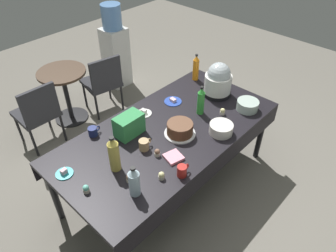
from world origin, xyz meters
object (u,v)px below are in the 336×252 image
object	(u,v)px
potluck_table	(168,135)
dessert_plate_teal	(64,173)
cupcake_rose	(223,111)
cupcake_vanilla	(157,153)
soda_bottle_lime_soda	(201,101)
soda_bottle_orange_juice	(196,68)
soda_bottle_water	(134,182)
water_cooler	(115,49)
cupcake_lemon	(161,176)
coffee_mug_navy	(93,131)
coffee_mug_red	(182,171)
ceramic_snack_bowl	(221,129)
cupcake_mint	(86,189)
soda_carton	(129,125)
maroon_chair_left	(38,111)
glass_salad_bowl	(248,105)
dessert_plate_white	(144,113)
dessert_plate_cobalt	(173,101)
slow_cooker	(218,80)
round_cafe_table	(65,87)
coffee_mug_tan	(144,145)
maroon_chair_right	(103,81)
frosted_layer_cake	(180,129)
soda_bottle_ginger_ale	(114,154)
cupcake_cocoa	(129,178)

from	to	relation	value
potluck_table	dessert_plate_teal	distance (m)	1.00
cupcake_rose	cupcake_vanilla	bearing A→B (deg)	175.93
soda_bottle_lime_soda	soda_bottle_orange_juice	size ratio (longest dim) A/B	0.97
soda_bottle_water	water_cooler	distance (m)	2.88
dessert_plate_teal	cupcake_lemon	bearing A→B (deg)	-50.36
soda_bottle_orange_juice	coffee_mug_navy	xyz separation A→B (m)	(-1.41, 0.05, -0.10)
cupcake_lemon	coffee_mug_red	world-z (taller)	coffee_mug_red
ceramic_snack_bowl	cupcake_mint	xyz separation A→B (m)	(-1.26, 0.33, -0.02)
soda_carton	maroon_chair_left	world-z (taller)	soda_carton
soda_bottle_orange_juice	glass_salad_bowl	bearing A→B (deg)	-97.66
dessert_plate_white	cupcake_rose	distance (m)	0.78
soda_bottle_lime_soda	coffee_mug_red	world-z (taller)	soda_bottle_lime_soda
cupcake_lemon	coffee_mug_navy	xyz separation A→B (m)	(-0.05, 0.82, 0.01)
dessert_plate_teal	cupcake_rose	bearing A→B (deg)	-16.65
water_cooler	ceramic_snack_bowl	bearing A→B (deg)	-105.82
cupcake_vanilla	soda_carton	bearing A→B (deg)	85.48
dessert_plate_cobalt	soda_carton	distance (m)	0.66
potluck_table	coffee_mug_navy	size ratio (longest dim) A/B	17.92
slow_cooker	round_cafe_table	size ratio (longest dim) A/B	0.52
coffee_mug_tan	maroon_chair_right	xyz separation A→B (m)	(0.71, 1.56, -0.31)
ceramic_snack_bowl	coffee_mug_red	bearing A→B (deg)	-172.57
ceramic_snack_bowl	soda_carton	world-z (taller)	soda_carton
frosted_layer_cake	glass_salad_bowl	size ratio (longest dim) A/B	1.32
potluck_table	soda_bottle_water	distance (m)	0.80
slow_cooker	coffee_mug_navy	xyz separation A→B (m)	(-1.32, 0.42, -0.13)
dessert_plate_cobalt	soda_bottle_ginger_ale	xyz separation A→B (m)	(-1.02, -0.30, 0.15)
coffee_mug_navy	maroon_chair_left	xyz separation A→B (m)	(-0.04, 1.08, -0.30)
cupcake_lemon	cupcake_cocoa	xyz separation A→B (m)	(-0.19, 0.16, 0.00)
water_cooler	maroon_chair_right	bearing A→B (deg)	-142.42
soda_bottle_orange_juice	soda_bottle_water	bearing A→B (deg)	-155.54
dessert_plate_white	cupcake_vanilla	world-z (taller)	cupcake_vanilla
round_cafe_table	soda_bottle_water	bearing A→B (deg)	-107.49
glass_salad_bowl	cupcake_lemon	world-z (taller)	glass_salad_bowl
slow_cooker	soda_bottle_water	bearing A→B (deg)	-166.75
dessert_plate_white	coffee_mug_navy	bearing A→B (deg)	169.15
potluck_table	dessert_plate_cobalt	distance (m)	0.47
coffee_mug_navy	maroon_chair_right	distance (m)	1.44
cupcake_vanilla	soda_bottle_orange_juice	xyz separation A→B (m)	(1.20, 0.57, 0.11)
cupcake_mint	water_cooler	distance (m)	2.81
ceramic_snack_bowl	maroon_chair_left	world-z (taller)	maroon_chair_left
slow_cooker	cupcake_vanilla	size ratio (longest dim) A/B	5.50
dessert_plate_cobalt	dessert_plate_white	world-z (taller)	dessert_plate_white
cupcake_vanilla	maroon_chair_right	world-z (taller)	maroon_chair_right
cupcake_cocoa	coffee_mug_red	distance (m)	0.42
water_cooler	cupcake_cocoa	bearing A→B (deg)	-126.70
soda_bottle_ginger_ale	soda_bottle_lime_soda	bearing A→B (deg)	-1.34
cupcake_rose	cupcake_lemon	xyz separation A→B (m)	(-1.02, -0.15, 0.00)
soda_bottle_orange_juice	water_cooler	distance (m)	1.62
dessert_plate_cobalt	water_cooler	bearing A→B (deg)	70.57
dessert_plate_cobalt	cupcake_mint	size ratio (longest dim) A/B	2.72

